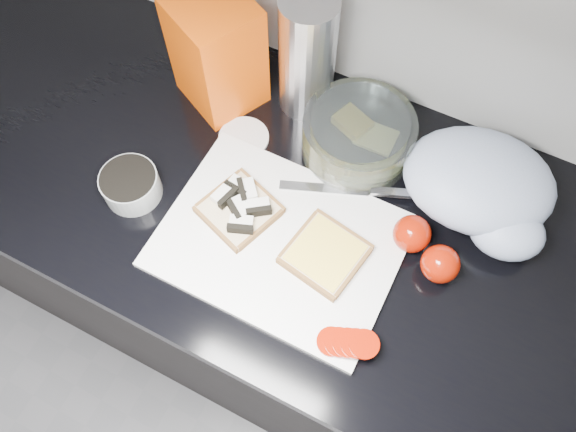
# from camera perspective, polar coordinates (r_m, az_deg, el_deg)

# --- Properties ---
(base_cabinet) EXTENTS (3.50, 0.60, 0.86)m
(base_cabinet) POSITION_cam_1_polar(r_m,az_deg,el_deg) (1.43, 2.68, -8.30)
(base_cabinet) COLOR black
(base_cabinet) RESTS_ON ground
(countertop) EXTENTS (3.50, 0.64, 0.04)m
(countertop) POSITION_cam_1_polar(r_m,az_deg,el_deg) (1.01, 3.74, -0.11)
(countertop) COLOR black
(countertop) RESTS_ON base_cabinet
(cutting_board) EXTENTS (0.40, 0.30, 0.01)m
(cutting_board) POSITION_cam_1_polar(r_m,az_deg,el_deg) (0.96, -0.81, -2.61)
(cutting_board) COLOR white
(cutting_board) RESTS_ON countertop
(bread_left) EXTENTS (0.15, 0.15, 0.04)m
(bread_left) POSITION_cam_1_polar(r_m,az_deg,el_deg) (0.97, -4.92, 0.84)
(bread_left) COLOR beige
(bread_left) RESTS_ON cutting_board
(bread_right) EXTENTS (0.14, 0.14, 0.02)m
(bread_right) POSITION_cam_1_polar(r_m,az_deg,el_deg) (0.94, 3.79, -3.88)
(bread_right) COLOR beige
(bread_right) RESTS_ON cutting_board
(tomato_slices) EXTENTS (0.11, 0.07, 0.02)m
(tomato_slices) POSITION_cam_1_polar(r_m,az_deg,el_deg) (0.89, 6.08, -12.69)
(tomato_slices) COLOR #991503
(tomato_slices) RESTS_ON cutting_board
(knife) EXTENTS (0.23, 0.10, 0.01)m
(knife) POSITION_cam_1_polar(r_m,az_deg,el_deg) (1.01, 7.58, 2.56)
(knife) COLOR #B0B0B4
(knife) RESTS_ON cutting_board
(seed_tub) EXTENTS (0.10, 0.10, 0.05)m
(seed_tub) POSITION_cam_1_polar(r_m,az_deg,el_deg) (1.03, -15.71, 3.12)
(seed_tub) COLOR gray
(seed_tub) RESTS_ON countertop
(tub_lid) EXTENTS (0.13, 0.13, 0.01)m
(tub_lid) POSITION_cam_1_polar(r_m,az_deg,el_deg) (1.08, -4.52, 7.93)
(tub_lid) COLOR silver
(tub_lid) RESTS_ON countertop
(glass_bowl) EXTENTS (0.20, 0.20, 0.08)m
(glass_bowl) POSITION_cam_1_polar(r_m,az_deg,el_deg) (1.03, 7.11, 8.02)
(glass_bowl) COLOR silver
(glass_bowl) RESTS_ON countertop
(bread_bag) EXTENTS (0.18, 0.18, 0.22)m
(bread_bag) POSITION_cam_1_polar(r_m,az_deg,el_deg) (1.07, -7.19, 16.09)
(bread_bag) COLOR #FA4E04
(bread_bag) RESTS_ON countertop
(steel_canister) EXTENTS (0.10, 0.10, 0.25)m
(steel_canister) POSITION_cam_1_polar(r_m,az_deg,el_deg) (1.04, 1.95, 15.91)
(steel_canister) COLOR #B7B6BB
(steel_canister) RESTS_ON countertop
(grocery_bag) EXTENTS (0.29, 0.25, 0.11)m
(grocery_bag) POSITION_cam_1_polar(r_m,az_deg,el_deg) (1.01, 19.15, 2.74)
(grocery_bag) COLOR #A9B4D0
(grocery_bag) RESTS_ON countertop
(whole_tomatoes) EXTENTS (0.13, 0.09, 0.06)m
(whole_tomatoes) POSITION_cam_1_polar(r_m,az_deg,el_deg) (0.96, 13.83, -3.25)
(whole_tomatoes) COLOR #991503
(whole_tomatoes) RESTS_ON countertop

